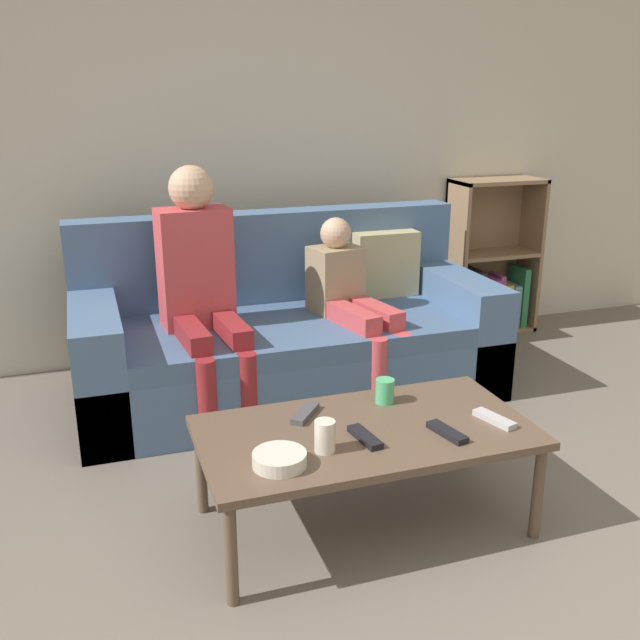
{
  "coord_description": "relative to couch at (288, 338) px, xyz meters",
  "views": [
    {
      "loc": [
        -1.08,
        -1.21,
        1.53
      ],
      "look_at": [
        -0.16,
        1.5,
        0.6
      ],
      "focal_mm": 40.0,
      "sensor_mm": 36.0,
      "label": 1
    }
  ],
  "objects": [
    {
      "name": "tv_remote_3",
      "position": [
        -0.11,
        -1.35,
        0.11
      ],
      "size": [
        0.07,
        0.17,
        0.02
      ],
      "rotation": [
        0.0,
        0.0,
        0.14
      ],
      "color": "black",
      "rests_on": "coffee_table"
    },
    {
      "name": "couch",
      "position": [
        0.0,
        0.0,
        0.0
      ],
      "size": [
        2.1,
        0.92,
        0.9
      ],
      "color": "#4C6B93",
      "rests_on": "ground_plane"
    },
    {
      "name": "bookshelf",
      "position": [
        1.52,
        0.55,
        0.07
      ],
      "size": [
        0.57,
        0.28,
        0.99
      ],
      "color": "#8E7051",
      "rests_on": "ground_plane"
    },
    {
      "name": "wall_back",
      "position": [
        0.12,
        0.71,
        1.01
      ],
      "size": [
        12.0,
        0.06,
        2.6
      ],
      "color": "beige",
      "rests_on": "ground_plane"
    },
    {
      "name": "coffee_table",
      "position": [
        -0.08,
        -1.27,
        0.06
      ],
      "size": [
        1.17,
        0.62,
        0.39
      ],
      "color": "brown",
      "rests_on": "ground_plane"
    },
    {
      "name": "cup_far",
      "position": [
        0.07,
        -1.08,
        0.14
      ],
      "size": [
        0.07,
        0.07,
        0.09
      ],
      "color": "#4CB77A",
      "rests_on": "coffee_table"
    },
    {
      "name": "tv_remote_2",
      "position": [
        0.38,
        -1.37,
        0.11
      ],
      "size": [
        0.09,
        0.18,
        0.02
      ],
      "rotation": [
        0.0,
        0.0,
        0.28
      ],
      "color": "#B7B7BC",
      "rests_on": "coffee_table"
    },
    {
      "name": "tv_remote_0",
      "position": [
        0.17,
        -1.4,
        0.11
      ],
      "size": [
        0.08,
        0.18,
        0.02
      ],
      "rotation": [
        0.0,
        0.0,
        0.22
      ],
      "color": "black",
      "rests_on": "coffee_table"
    },
    {
      "name": "person_child",
      "position": [
        0.29,
        -0.14,
        0.22
      ],
      "size": [
        0.37,
        0.67,
        0.91
      ],
      "rotation": [
        0.0,
        0.0,
        0.22
      ],
      "color": "#C6474C",
      "rests_on": "ground_plane"
    },
    {
      "name": "snack_bowl",
      "position": [
        -0.44,
        -1.42,
        0.12
      ],
      "size": [
        0.17,
        0.17,
        0.05
      ],
      "color": "beige",
      "rests_on": "coffee_table"
    },
    {
      "name": "person_adult",
      "position": [
        -0.45,
        -0.09,
        0.39
      ],
      "size": [
        0.36,
        0.65,
        1.19
      ],
      "rotation": [
        0.0,
        0.0,
        0.08
      ],
      "color": "maroon",
      "rests_on": "ground_plane"
    },
    {
      "name": "cup_near",
      "position": [
        -0.27,
        -1.38,
        0.15
      ],
      "size": [
        0.07,
        0.07,
        0.11
      ],
      "color": "silver",
      "rests_on": "coffee_table"
    },
    {
      "name": "tv_remote_1",
      "position": [
        -0.25,
        -1.1,
        0.11
      ],
      "size": [
        0.14,
        0.16,
        0.02
      ],
      "rotation": [
        0.0,
        0.0,
        -0.68
      ],
      "color": "#47474C",
      "rests_on": "coffee_table"
    }
  ]
}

